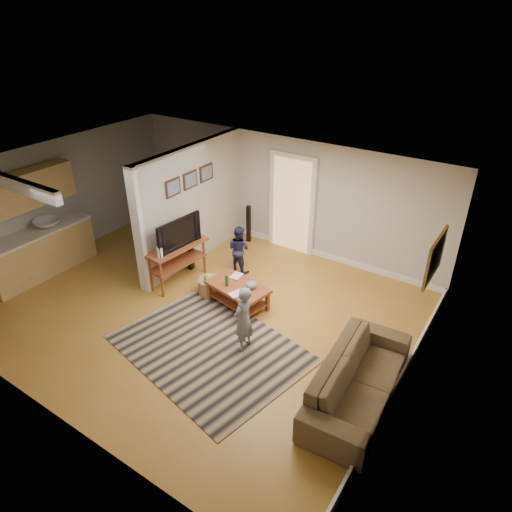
# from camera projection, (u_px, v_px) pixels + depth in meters

# --- Properties ---
(ground) EXTENTS (7.50, 7.50, 0.00)m
(ground) POSITION_uv_depth(u_px,v_px,m) (197.00, 307.00, 8.42)
(ground) COLOR olive
(ground) RESTS_ON ground
(room_shell) EXTENTS (7.54, 6.02, 2.52)m
(room_shell) POSITION_uv_depth(u_px,v_px,m) (163.00, 214.00, 8.52)
(room_shell) COLOR #A7A4A0
(room_shell) RESTS_ON ground
(area_rug) EXTENTS (3.37, 2.76, 0.01)m
(area_rug) POSITION_uv_depth(u_px,v_px,m) (210.00, 348.00, 7.42)
(area_rug) COLOR black
(area_rug) RESTS_ON ground
(sofa) EXTENTS (1.08, 2.41, 0.69)m
(sofa) POSITION_uv_depth(u_px,v_px,m) (356.00, 397.00, 6.53)
(sofa) COLOR #4E4527
(sofa) RESTS_ON ground
(coffee_table) EXTENTS (1.22, 0.85, 0.66)m
(coffee_table) POSITION_uv_depth(u_px,v_px,m) (239.00, 290.00, 8.29)
(coffee_table) COLOR brown
(coffee_table) RESTS_ON ground
(tv_console) EXTENTS (0.62, 1.34, 1.11)m
(tv_console) POSITION_uv_depth(u_px,v_px,m) (177.00, 249.00, 8.81)
(tv_console) COLOR brown
(tv_console) RESTS_ON ground
(speaker_left) EXTENTS (0.12, 0.12, 1.00)m
(speaker_left) POSITION_uv_depth(u_px,v_px,m) (189.00, 248.00, 9.37)
(speaker_left) COLOR black
(speaker_left) RESTS_ON ground
(speaker_right) EXTENTS (0.10, 0.10, 0.89)m
(speaker_right) POSITION_uv_depth(u_px,v_px,m) (249.00, 224.00, 10.48)
(speaker_right) COLOR black
(speaker_right) RESTS_ON ground
(toy_basket) EXTENTS (0.47, 0.47, 0.42)m
(toy_basket) POSITION_uv_depth(u_px,v_px,m) (211.00, 285.00, 8.74)
(toy_basket) COLOR #9F7745
(toy_basket) RESTS_ON ground
(child) EXTENTS (0.28, 0.42, 1.15)m
(child) POSITION_uv_depth(u_px,v_px,m) (244.00, 347.00, 7.46)
(child) COLOR gray
(child) RESTS_ON ground
(toddler) EXTENTS (0.52, 0.42, 1.01)m
(toddler) POSITION_uv_depth(u_px,v_px,m) (239.00, 270.00, 9.56)
(toddler) COLOR #212043
(toddler) RESTS_ON ground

